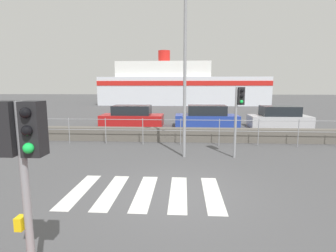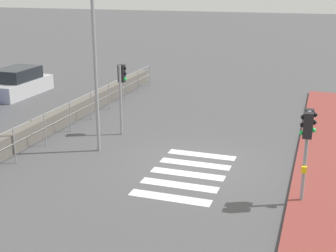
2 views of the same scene
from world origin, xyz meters
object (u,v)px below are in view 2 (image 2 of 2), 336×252
traffic_light_near (308,132)px  parked_car_silver (18,83)px  traffic_light_far (122,84)px  streetlamp (99,39)px

traffic_light_near → parked_car_silver: 17.52m
traffic_light_far → streetlamp: bearing=-175.5°
parked_car_silver → traffic_light_far: bearing=-118.8°
streetlamp → parked_car_silver: 11.02m
streetlamp → traffic_light_far: bearing=4.5°
traffic_light_near → parked_car_silver: (8.56, 15.22, -1.44)m
traffic_light_near → traffic_light_far: bearing=60.0°
traffic_light_near → streetlamp: bearing=73.7°
parked_car_silver → traffic_light_near: bearing=-119.4°
traffic_light_far → traffic_light_near: bearing=-120.0°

